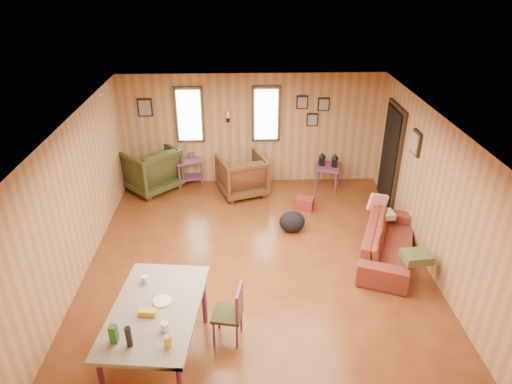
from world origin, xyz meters
TOP-DOWN VIEW (x-y plane):
  - room at (0.17, 0.27)m, footprint 5.54×6.04m
  - sofa at (2.18, -0.03)m, footprint 1.26×2.03m
  - recliner_brown at (-0.23, 2.38)m, footprint 1.13×1.09m
  - recliner_green at (-2.17, 2.65)m, footprint 1.38×1.38m
  - end_table at (-1.41, 2.88)m, footprint 0.73×0.70m
  - side_table at (1.60, 2.53)m, footprint 0.66×0.66m
  - cooler at (1.01, 1.66)m, footprint 0.41×0.36m
  - backpack at (0.67, 0.83)m, footprint 0.50×0.40m
  - sofa_pillows at (2.30, -0.00)m, footprint 0.59×1.79m
  - dining_table at (-1.27, -2.13)m, footprint 1.18×1.77m
  - dining_chair at (-0.38, -1.76)m, footprint 0.44×0.44m

SIDE VIEW (x-z plane):
  - cooler at x=1.01m, z-range 0.00..0.25m
  - backpack at x=0.67m, z-range 0.00..0.41m
  - sofa at x=2.18m, z-range 0.00..0.77m
  - end_table at x=-1.41m, z-range 0.04..0.79m
  - dining_chair at x=-0.38m, z-range 0.05..0.88m
  - recliner_brown at x=-0.23m, z-range 0.00..0.93m
  - sofa_pillows at x=2.30m, z-range 0.32..0.69m
  - recliner_green at x=-2.17m, z-range 0.00..1.04m
  - side_table at x=1.60m, z-range 0.15..0.99m
  - dining_table at x=-1.27m, z-range 0.23..1.33m
  - room at x=0.17m, z-range -0.02..2.43m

